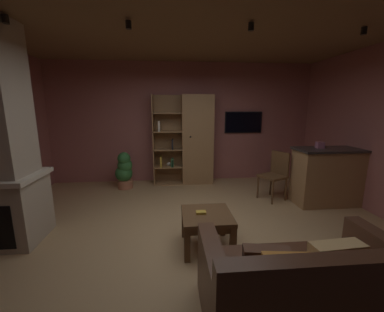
# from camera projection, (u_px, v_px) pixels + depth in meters

# --- Properties ---
(floor) EXTENTS (6.11, 5.30, 0.02)m
(floor) POSITION_uv_depth(u_px,v_px,m) (195.00, 236.00, 3.32)
(floor) COLOR tan
(floor) RESTS_ON ground
(wall_back) EXTENTS (6.23, 0.06, 2.77)m
(wall_back) POSITION_uv_depth(u_px,v_px,m) (183.00, 123.00, 5.66)
(wall_back) COLOR #9E5B56
(wall_back) RESTS_ON ground
(ceiling) EXTENTS (6.11, 5.30, 0.02)m
(ceiling) POSITION_uv_depth(u_px,v_px,m) (195.00, 18.00, 2.77)
(ceiling) COLOR brown
(window_pane_back) EXTENTS (0.58, 0.01, 0.70)m
(window_pane_back) POSITION_uv_depth(u_px,v_px,m) (170.00, 134.00, 5.65)
(window_pane_back) COLOR white
(bookshelf_cabinet) EXTENTS (1.37, 0.41, 2.03)m
(bookshelf_cabinet) POSITION_uv_depth(u_px,v_px,m) (193.00, 141.00, 5.49)
(bookshelf_cabinet) COLOR #997047
(bookshelf_cabinet) RESTS_ON ground
(kitchen_bar_counter) EXTENTS (1.36, 0.59, 1.04)m
(kitchen_bar_counter) POSITION_uv_depth(u_px,v_px,m) (331.00, 176.00, 4.34)
(kitchen_bar_counter) COLOR #997047
(kitchen_bar_counter) RESTS_ON ground
(tissue_box) EXTENTS (0.13, 0.13, 0.11)m
(tissue_box) POSITION_uv_depth(u_px,v_px,m) (320.00, 145.00, 4.27)
(tissue_box) COLOR #995972
(tissue_box) RESTS_ON kitchen_bar_counter
(leather_couch) EXTENTS (1.64, 0.93, 0.84)m
(leather_couch) POSITION_uv_depth(u_px,v_px,m) (305.00, 291.00, 1.92)
(leather_couch) COLOR #4C2D1E
(leather_couch) RESTS_ON ground
(coffee_table) EXTENTS (0.62, 0.62, 0.45)m
(coffee_table) POSITION_uv_depth(u_px,v_px,m) (207.00, 220.00, 2.99)
(coffee_table) COLOR brown
(coffee_table) RESTS_ON ground
(table_book_0) EXTENTS (0.13, 0.08, 0.03)m
(table_book_0) POSITION_uv_depth(u_px,v_px,m) (201.00, 212.00, 2.97)
(table_book_0) COLOR gold
(table_book_0) RESTS_ON coffee_table
(dining_chair) EXTENTS (0.56, 0.56, 0.92)m
(dining_chair) POSITION_uv_depth(u_px,v_px,m) (276.00, 172.00, 4.57)
(dining_chair) COLOR brown
(dining_chair) RESTS_ON ground
(potted_floor_plant) EXTENTS (0.38, 0.38, 0.81)m
(potted_floor_plant) POSITION_uv_depth(u_px,v_px,m) (124.00, 170.00, 5.21)
(potted_floor_plant) COLOR #B77051
(potted_floor_plant) RESTS_ON ground
(wall_mounted_tv) EXTENTS (0.89, 0.06, 0.50)m
(wall_mounted_tv) POSITION_uv_depth(u_px,v_px,m) (243.00, 122.00, 5.73)
(wall_mounted_tv) COLOR black
(track_light_spot_0) EXTENTS (0.07, 0.07, 0.09)m
(track_light_spot_0) POSITION_uv_depth(u_px,v_px,m) (5.00, 19.00, 2.59)
(track_light_spot_0) COLOR black
(track_light_spot_1) EXTENTS (0.07, 0.07, 0.09)m
(track_light_spot_1) POSITION_uv_depth(u_px,v_px,m) (129.00, 25.00, 2.78)
(track_light_spot_1) COLOR black
(track_light_spot_2) EXTENTS (0.07, 0.07, 0.09)m
(track_light_spot_2) POSITION_uv_depth(u_px,v_px,m) (251.00, 27.00, 2.84)
(track_light_spot_2) COLOR black
(track_light_spot_3) EXTENTS (0.07, 0.07, 0.09)m
(track_light_spot_3) POSITION_uv_depth(u_px,v_px,m) (364.00, 31.00, 3.00)
(track_light_spot_3) COLOR black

